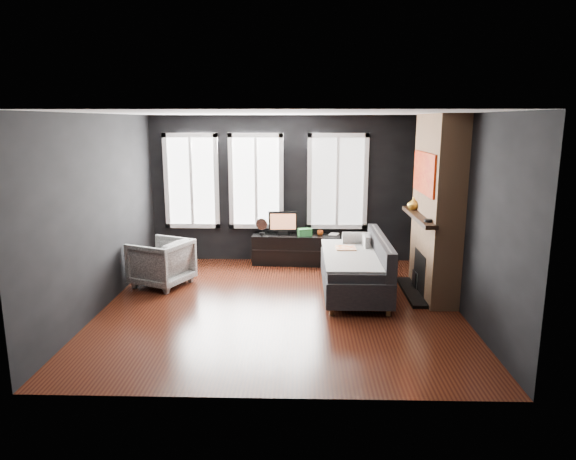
{
  "coord_description": "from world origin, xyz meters",
  "views": [
    {
      "loc": [
        0.3,
        -6.96,
        2.61
      ],
      "look_at": [
        0.1,
        0.3,
        1.05
      ],
      "focal_mm": 32.0,
      "sensor_mm": 36.0,
      "label": 1
    }
  ],
  "objects_px": {
    "armchair": "(161,260)",
    "monitor": "(283,221)",
    "sofa": "(354,265)",
    "book": "(330,229)",
    "mug": "(320,232)",
    "media_console": "(296,249)",
    "mantel_vase": "(413,204)"
  },
  "relations": [
    {
      "from": "armchair",
      "to": "monitor",
      "type": "xyz_separation_m",
      "value": [
        1.9,
        1.37,
        0.38
      ]
    },
    {
      "from": "armchair",
      "to": "monitor",
      "type": "relative_size",
      "value": 1.53
    },
    {
      "from": "armchair",
      "to": "media_console",
      "type": "xyz_separation_m",
      "value": [
        2.15,
        1.34,
        -0.14
      ]
    },
    {
      "from": "armchair",
      "to": "book",
      "type": "xyz_separation_m",
      "value": [
        2.76,
        1.38,
        0.24
      ]
    },
    {
      "from": "armchair",
      "to": "mantel_vase",
      "type": "height_order",
      "value": "mantel_vase"
    },
    {
      "from": "sofa",
      "to": "mug",
      "type": "bearing_deg",
      "value": 106.33
    },
    {
      "from": "book",
      "to": "mantel_vase",
      "type": "relative_size",
      "value": 1.1
    },
    {
      "from": "mantel_vase",
      "to": "mug",
      "type": "bearing_deg",
      "value": 141.01
    },
    {
      "from": "monitor",
      "to": "armchair",
      "type": "bearing_deg",
      "value": -147.46
    },
    {
      "from": "media_console",
      "to": "mantel_vase",
      "type": "height_order",
      "value": "mantel_vase"
    },
    {
      "from": "armchair",
      "to": "book",
      "type": "bearing_deg",
      "value": 140.19
    },
    {
      "from": "media_console",
      "to": "armchair",
      "type": "bearing_deg",
      "value": -144.7
    },
    {
      "from": "monitor",
      "to": "mug",
      "type": "distance_m",
      "value": 0.71
    },
    {
      "from": "sofa",
      "to": "book",
      "type": "relative_size",
      "value": 9.67
    },
    {
      "from": "sofa",
      "to": "monitor",
      "type": "relative_size",
      "value": 3.86
    },
    {
      "from": "sofa",
      "to": "armchair",
      "type": "xyz_separation_m",
      "value": [
        -3.05,
        0.3,
        -0.03
      ]
    },
    {
      "from": "monitor",
      "to": "book",
      "type": "distance_m",
      "value": 0.87
    },
    {
      "from": "mug",
      "to": "media_console",
      "type": "bearing_deg",
      "value": 174.24
    },
    {
      "from": "sofa",
      "to": "mantel_vase",
      "type": "height_order",
      "value": "mantel_vase"
    },
    {
      "from": "sofa",
      "to": "media_console",
      "type": "distance_m",
      "value": 1.88
    },
    {
      "from": "sofa",
      "to": "monitor",
      "type": "distance_m",
      "value": 2.06
    },
    {
      "from": "media_console",
      "to": "mantel_vase",
      "type": "distance_m",
      "value": 2.44
    },
    {
      "from": "media_console",
      "to": "monitor",
      "type": "xyz_separation_m",
      "value": [
        -0.25,
        0.03,
        0.51
      ]
    },
    {
      "from": "armchair",
      "to": "mantel_vase",
      "type": "xyz_separation_m",
      "value": [
        4.0,
        0.15,
        0.91
      ]
    },
    {
      "from": "book",
      "to": "armchair",
      "type": "bearing_deg",
      "value": -153.54
    },
    {
      "from": "monitor",
      "to": "mug",
      "type": "bearing_deg",
      "value": -9.44
    },
    {
      "from": "book",
      "to": "media_console",
      "type": "bearing_deg",
      "value": -176.64
    },
    {
      "from": "mug",
      "to": "mantel_vase",
      "type": "distance_m",
      "value": 1.96
    },
    {
      "from": "mug",
      "to": "monitor",
      "type": "bearing_deg",
      "value": 173.79
    },
    {
      "from": "sofa",
      "to": "book",
      "type": "distance_m",
      "value": 1.71
    },
    {
      "from": "armchair",
      "to": "book",
      "type": "relative_size",
      "value": 3.83
    },
    {
      "from": "sofa",
      "to": "mantel_vase",
      "type": "distance_m",
      "value": 1.37
    }
  ]
}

